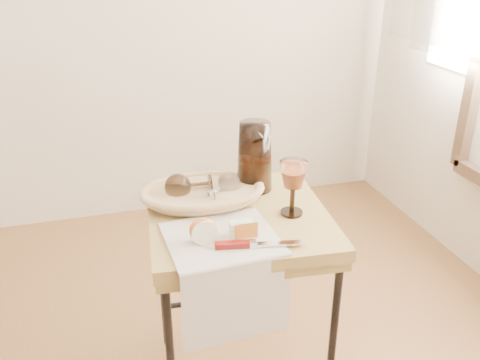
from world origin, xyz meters
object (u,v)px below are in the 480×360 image
object	(u,v)px
tea_towel	(221,238)
pitcher	(255,156)
wine_goblet	(293,188)
bread_basket	(203,195)
table_knife	(256,243)
apple_half	(203,229)
side_table	(238,303)
goblet_lying_b	(220,188)
goblet_lying_a	(192,185)

from	to	relation	value
tea_towel	pitcher	size ratio (longest dim) A/B	1.12
wine_goblet	bread_basket	bearing A→B (deg)	146.91
pitcher	table_knife	xyz separation A→B (m)	(-0.11, -0.36, -0.10)
apple_half	pitcher	bearing A→B (deg)	49.97
bread_basket	pitcher	world-z (taller)	pitcher
side_table	pitcher	xyz separation A→B (m)	(0.10, 0.15, 0.47)
tea_towel	pitcher	distance (m)	0.36
goblet_lying_b	apple_half	world-z (taller)	goblet_lying_b
tea_towel	apple_half	size ratio (longest dim) A/B	3.94
bread_basket	table_knife	xyz separation A→B (m)	(0.08, -0.31, -0.01)
goblet_lying_a	goblet_lying_b	xyz separation A→B (m)	(0.08, -0.04, -0.00)
bread_basket	goblet_lying_a	xyz separation A→B (m)	(-0.03, 0.02, 0.03)
goblet_lying_a	goblet_lying_b	distance (m)	0.09
bread_basket	wine_goblet	distance (m)	0.30
bread_basket	wine_goblet	bearing A→B (deg)	-28.72
wine_goblet	table_knife	distance (m)	0.24
table_knife	wine_goblet	bearing A→B (deg)	54.34
table_knife	tea_towel	bearing A→B (deg)	149.58
bread_basket	pitcher	size ratio (longest dim) A/B	1.30
goblet_lying_b	wine_goblet	xyz separation A→B (m)	(0.19, -0.14, 0.04)
tea_towel	wine_goblet	bearing A→B (deg)	16.18
pitcher	apple_half	size ratio (longest dim) A/B	3.52
goblet_lying_a	apple_half	size ratio (longest dim) A/B	1.78
tea_towel	apple_half	bearing A→B (deg)	178.35
goblet_lying_a	wine_goblet	bearing A→B (deg)	148.12
side_table	bread_basket	world-z (taller)	bread_basket
bread_basket	wine_goblet	size ratio (longest dim) A/B	2.02
bread_basket	tea_towel	bearing A→B (deg)	-85.87
wine_goblet	goblet_lying_a	bearing A→B (deg)	147.61
wine_goblet	pitcher	bearing A→B (deg)	105.19
side_table	tea_towel	world-z (taller)	tea_towel
side_table	pitcher	world-z (taller)	pitcher
goblet_lying_b	wine_goblet	distance (m)	0.24
side_table	goblet_lying_a	bearing A→B (deg)	134.38
side_table	table_knife	size ratio (longest dim) A/B	2.90
bread_basket	goblet_lying_a	distance (m)	0.05
tea_towel	goblet_lying_a	distance (m)	0.27
goblet_lying_b	pitcher	distance (m)	0.17
wine_goblet	tea_towel	bearing A→B (deg)	-160.86
tea_towel	wine_goblet	xyz separation A→B (m)	(0.24, 0.08, 0.08)
wine_goblet	table_knife	xyz separation A→B (m)	(-0.17, -0.16, -0.07)
pitcher	apple_half	world-z (taller)	pitcher
pitcher	goblet_lying_a	bearing A→B (deg)	174.21
goblet_lying_a	apple_half	bearing A→B (deg)	85.70
side_table	apple_half	distance (m)	0.44
side_table	wine_goblet	xyz separation A→B (m)	(0.16, -0.05, 0.44)
goblet_lying_a	table_knife	distance (m)	0.35
goblet_lying_a	wine_goblet	world-z (taller)	wine_goblet
pitcher	wine_goblet	xyz separation A→B (m)	(0.06, -0.21, -0.03)
tea_towel	pitcher	xyz separation A→B (m)	(0.19, 0.29, 0.11)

